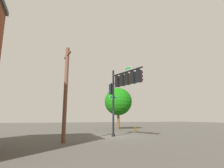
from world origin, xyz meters
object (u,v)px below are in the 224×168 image
signal_pole_assembly (123,85)px  fire_hydrant (135,129)px  tree_near (118,102)px  utility_pole (66,92)px

signal_pole_assembly → fire_hydrant: signal_pole_assembly is taller
signal_pole_assembly → tree_near: 12.89m
fire_hydrant → tree_near: (-7.08, 0.47, 4.13)m
utility_pole → tree_near: utility_pole is taller
utility_pole → fire_hydrant: 12.21m
signal_pole_assembly → utility_pole: utility_pole is taller
signal_pole_assembly → tree_near: size_ratio=0.99×
utility_pole → tree_near: 17.21m
signal_pole_assembly → fire_hydrant: bearing=142.8°
tree_near → fire_hydrant: bearing=-3.8°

